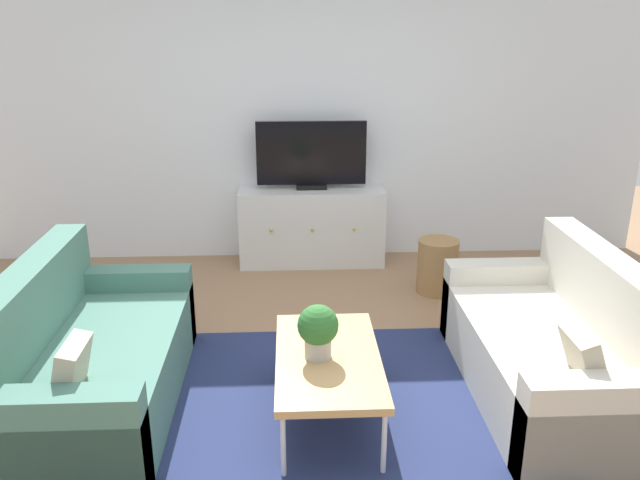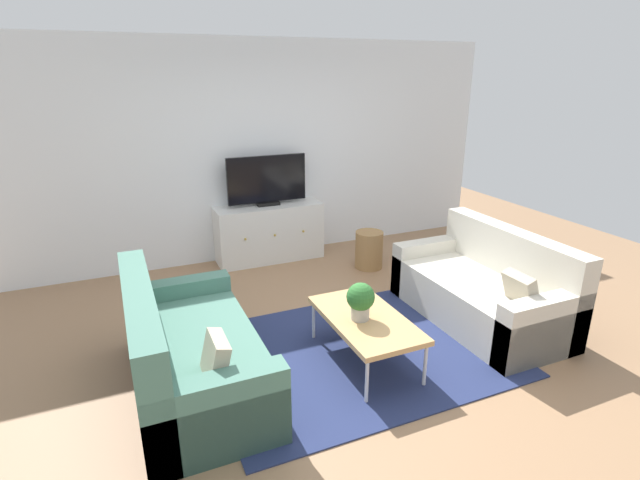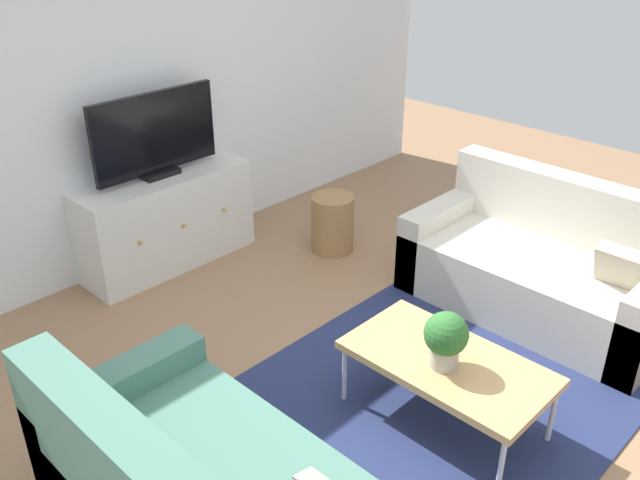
{
  "view_description": "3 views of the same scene",
  "coord_description": "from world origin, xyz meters",
  "px_view_note": "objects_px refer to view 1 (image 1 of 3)",
  "views": [
    {
      "loc": [
        -0.2,
        -3.49,
        2.21
      ],
      "look_at": [
        0.0,
        0.65,
        0.78
      ],
      "focal_mm": 36.04,
      "sensor_mm": 36.0,
      "label": 1
    },
    {
      "loc": [
        -1.76,
        -3.38,
        2.32
      ],
      "look_at": [
        0.0,
        0.65,
        0.78
      ],
      "focal_mm": 27.22,
      "sensor_mm": 36.0,
      "label": 2
    },
    {
      "loc": [
        -2.53,
        -1.81,
        2.61
      ],
      "look_at": [
        0.0,
        0.65,
        0.78
      ],
      "focal_mm": 38.2,
      "sensor_mm": 36.0,
      "label": 3
    }
  ],
  "objects_px": {
    "couch_left_side": "(82,364)",
    "couch_right_side": "(562,352)",
    "flat_screen_tv": "(312,155)",
    "coffee_table": "(328,360)",
    "wicker_basket": "(437,266)",
    "tv_console": "(312,226)",
    "potted_plant": "(318,329)"
  },
  "relations": [
    {
      "from": "tv_console",
      "to": "wicker_basket",
      "type": "height_order",
      "value": "tv_console"
    },
    {
      "from": "flat_screen_tv",
      "to": "wicker_basket",
      "type": "xyz_separation_m",
      "value": [
        1.03,
        -0.78,
        -0.8
      ]
    },
    {
      "from": "couch_right_side",
      "to": "wicker_basket",
      "type": "bearing_deg",
      "value": 104.02
    },
    {
      "from": "potted_plant",
      "to": "couch_right_side",
      "type": "bearing_deg",
      "value": 7.37
    },
    {
      "from": "couch_left_side",
      "to": "tv_console",
      "type": "distance_m",
      "value": 2.78
    },
    {
      "from": "couch_left_side",
      "to": "wicker_basket",
      "type": "relative_size",
      "value": 3.76
    },
    {
      "from": "couch_right_side",
      "to": "tv_console",
      "type": "distance_m",
      "value": 2.78
    },
    {
      "from": "potted_plant",
      "to": "flat_screen_tv",
      "type": "distance_m",
      "value": 2.63
    },
    {
      "from": "couch_left_side",
      "to": "coffee_table",
      "type": "distance_m",
      "value": 1.45
    },
    {
      "from": "couch_right_side",
      "to": "tv_console",
      "type": "xyz_separation_m",
      "value": [
        -1.44,
        2.37,
        0.07
      ]
    },
    {
      "from": "couch_right_side",
      "to": "flat_screen_tv",
      "type": "height_order",
      "value": "flat_screen_tv"
    },
    {
      "from": "flat_screen_tv",
      "to": "couch_right_side",
      "type": "bearing_deg",
      "value": -59.02
    },
    {
      "from": "couch_right_side",
      "to": "coffee_table",
      "type": "relative_size",
      "value": 1.61
    },
    {
      "from": "potted_plant",
      "to": "wicker_basket",
      "type": "relative_size",
      "value": 0.68
    },
    {
      "from": "couch_right_side",
      "to": "tv_console",
      "type": "relative_size",
      "value": 1.29
    },
    {
      "from": "tv_console",
      "to": "wicker_basket",
      "type": "bearing_deg",
      "value": -36.32
    },
    {
      "from": "couch_left_side",
      "to": "coffee_table",
      "type": "height_order",
      "value": "couch_left_side"
    },
    {
      "from": "couch_left_side",
      "to": "potted_plant",
      "type": "xyz_separation_m",
      "value": [
        1.38,
        -0.19,
        0.29
      ]
    },
    {
      "from": "flat_screen_tv",
      "to": "tv_console",
      "type": "bearing_deg",
      "value": -90.0
    },
    {
      "from": "couch_right_side",
      "to": "wicker_basket",
      "type": "xyz_separation_m",
      "value": [
        -0.4,
        1.61,
        -0.06
      ]
    },
    {
      "from": "coffee_table",
      "to": "tv_console",
      "type": "distance_m",
      "value": 2.56
    },
    {
      "from": "coffee_table",
      "to": "flat_screen_tv",
      "type": "bearing_deg",
      "value": 89.95
    },
    {
      "from": "coffee_table",
      "to": "wicker_basket",
      "type": "xyz_separation_m",
      "value": [
        1.04,
        1.8,
        -0.15
      ]
    },
    {
      "from": "potted_plant",
      "to": "coffee_table",
      "type": "bearing_deg",
      "value": 8.29
    },
    {
      "from": "couch_left_side",
      "to": "coffee_table",
      "type": "bearing_deg",
      "value": -7.33
    },
    {
      "from": "couch_right_side",
      "to": "wicker_basket",
      "type": "distance_m",
      "value": 1.66
    },
    {
      "from": "couch_left_side",
      "to": "coffee_table",
      "type": "relative_size",
      "value": 1.61
    },
    {
      "from": "coffee_table",
      "to": "potted_plant",
      "type": "distance_m",
      "value": 0.21
    },
    {
      "from": "potted_plant",
      "to": "wicker_basket",
      "type": "xyz_separation_m",
      "value": [
        1.09,
        1.81,
        -0.35
      ]
    },
    {
      "from": "couch_left_side",
      "to": "couch_right_side",
      "type": "distance_m",
      "value": 2.88
    },
    {
      "from": "couch_right_side",
      "to": "wicker_basket",
      "type": "relative_size",
      "value": 3.76
    },
    {
      "from": "couch_right_side",
      "to": "tv_console",
      "type": "bearing_deg",
      "value": 121.19
    }
  ]
}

